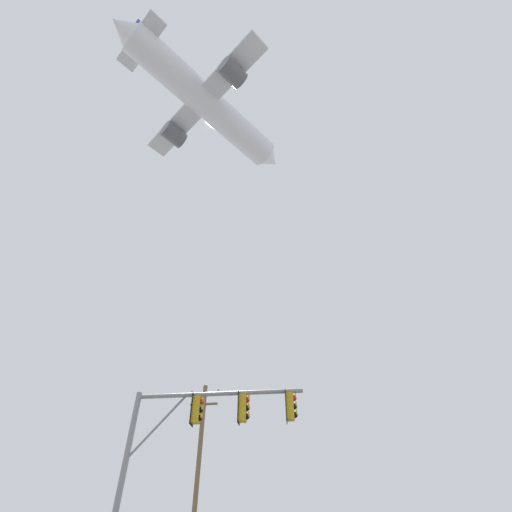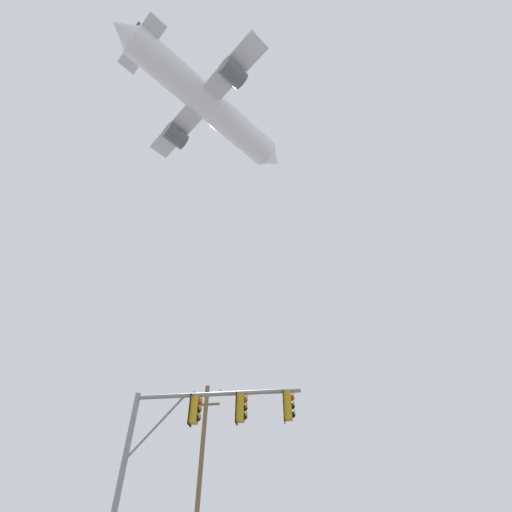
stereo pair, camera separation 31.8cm
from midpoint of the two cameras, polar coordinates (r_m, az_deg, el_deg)
name	(u,v)px [view 2 (the right image)]	position (r m, az deg, el deg)	size (l,w,h in m)	color
signal_pole_near	(197,432)	(13.92, -8.54, -25.53)	(6.10, 0.59, 6.25)	gray
utility_pole	(200,470)	(24.94, -8.24, -30.16)	(2.20, 0.28, 10.48)	brown
airplane	(207,104)	(53.39, -7.45, 22.51)	(19.59, 24.57, 7.60)	white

